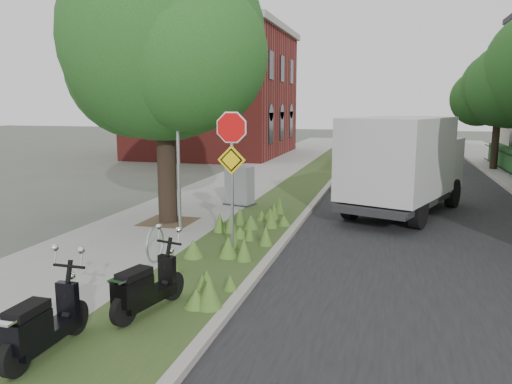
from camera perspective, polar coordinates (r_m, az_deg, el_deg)
ground at (r=10.42m, az=3.73°, el=-8.83°), size 120.00×120.00×0.00m
sidewalk_near at (r=20.89m, az=-2.18°, el=0.87°), size 3.50×60.00×0.12m
verge at (r=20.24m, az=5.26°, el=0.54°), size 2.00×60.00×0.12m
kerb_near at (r=20.09m, az=8.07°, el=0.43°), size 0.20×60.00×0.13m
road at (r=19.98m, az=18.07°, el=-0.19°), size 7.00×60.00×0.01m
street_tree_main at (r=13.99m, az=-10.76°, el=15.74°), size 6.21×5.54×7.66m
bare_post at (r=12.63m, az=-8.87°, el=4.24°), size 0.08×0.08×4.00m
bike_hoop at (r=10.58m, az=-11.47°, el=-5.90°), size 0.06×0.78×0.77m
sign_assembly at (r=10.84m, az=-2.80°, el=4.51°), size 0.94×0.08×3.22m
brick_building at (r=33.69m, az=-4.69°, el=11.36°), size 9.40×10.40×8.30m
far_tree_c at (r=28.17m, az=25.92°, el=10.18°), size 4.37×3.89×5.93m
scooter_near at (r=8.02m, az=-12.95°, el=-11.14°), size 0.59×1.62×0.78m
scooter_far at (r=7.14m, az=-23.73°, el=-14.39°), size 0.34×1.67×0.80m
box_truck at (r=15.83m, az=16.55°, el=3.41°), size 3.95×6.03×2.55m
utility_cabinet at (r=16.27m, az=-1.89°, el=0.64°), size 1.07×0.84×1.26m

